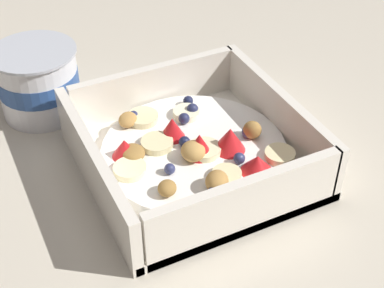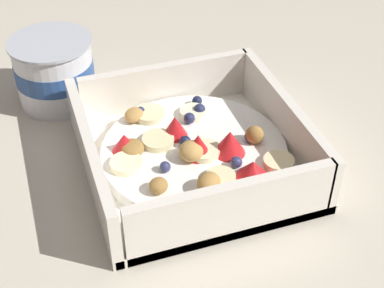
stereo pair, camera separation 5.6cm
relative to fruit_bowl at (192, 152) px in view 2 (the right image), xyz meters
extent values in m
plane|color=beige|center=(0.02, 0.00, -0.02)|extent=(2.40, 2.40, 0.00)
cube|color=white|center=(0.00, 0.00, -0.02)|extent=(0.21, 0.21, 0.01)
cube|color=white|center=(0.00, -0.10, 0.01)|extent=(0.21, 0.01, 0.06)
cube|color=white|center=(0.00, 0.10, 0.01)|extent=(0.21, 0.01, 0.06)
cube|color=white|center=(-0.10, 0.00, 0.01)|extent=(0.01, 0.19, 0.06)
cube|color=white|center=(0.10, 0.00, 0.01)|extent=(0.01, 0.19, 0.06)
cylinder|color=white|center=(0.00, 0.00, 0.00)|extent=(0.19, 0.19, 0.01)
cylinder|color=#F4EAB7|center=(0.00, 0.07, 0.01)|extent=(0.04, 0.04, 0.01)
cylinder|color=beige|center=(-0.05, -0.01, 0.01)|extent=(0.04, 0.04, 0.01)
cylinder|color=#F7EFC6|center=(0.05, -0.02, 0.01)|extent=(0.04, 0.04, 0.01)
cylinder|color=#F4EAB7|center=(-0.01, -0.01, 0.01)|extent=(0.04, 0.04, 0.01)
cylinder|color=beige|center=(-0.05, -0.07, 0.01)|extent=(0.04, 0.04, 0.01)
cylinder|color=beige|center=(0.07, 0.03, 0.01)|extent=(0.03, 0.03, 0.01)
cylinder|color=beige|center=(0.02, 0.03, 0.01)|extent=(0.03, 0.03, 0.01)
cone|color=red|center=(-0.06, -0.04, 0.01)|extent=(0.04, 0.04, 0.02)
cone|color=red|center=(0.02, 0.06, 0.01)|extent=(0.03, 0.03, 0.02)
cone|color=red|center=(-0.02, -0.03, 0.02)|extent=(0.04, 0.04, 0.03)
cone|color=red|center=(0.03, 0.01, 0.02)|extent=(0.03, 0.03, 0.02)
cone|color=red|center=(-0.01, 0.00, 0.02)|extent=(0.04, 0.04, 0.02)
sphere|color=#23284C|center=(0.05, -0.03, 0.01)|extent=(0.01, 0.01, 0.01)
sphere|color=navy|center=(-0.07, 0.01, 0.01)|extent=(0.01, 0.01, 0.01)
sphere|color=#23284C|center=(0.04, -0.01, 0.01)|extent=(0.01, 0.01, 0.01)
sphere|color=#191E3D|center=(0.01, 0.01, 0.01)|extent=(0.01, 0.01, 0.01)
sphere|color=#23284C|center=(0.07, 0.03, 0.01)|extent=(0.01, 0.01, 0.01)
sphere|color=navy|center=(-0.02, 0.03, 0.01)|extent=(0.01, 0.01, 0.01)
sphere|color=navy|center=(-0.01, -0.06, 0.01)|extent=(0.01, 0.01, 0.01)
sphere|color=#191E3D|center=(0.07, -0.03, 0.01)|extent=(0.01, 0.01, 0.01)
sphere|color=navy|center=(-0.04, -0.03, 0.01)|extent=(0.01, 0.01, 0.01)
ellipsoid|color=tan|center=(-0.01, 0.01, 0.01)|extent=(0.03, 0.03, 0.02)
ellipsoid|color=olive|center=(-0.05, 0.05, 0.01)|extent=(0.03, 0.02, 0.01)
ellipsoid|color=#AD7F42|center=(0.07, 0.04, 0.01)|extent=(0.03, 0.03, 0.01)
ellipsoid|color=olive|center=(0.01, 0.06, 0.01)|extent=(0.03, 0.03, 0.01)
ellipsoid|color=#AD7F42|center=(-0.06, 0.00, 0.01)|extent=(0.03, 0.03, 0.02)
ellipsoid|color=olive|center=(-0.01, -0.06, 0.01)|extent=(0.02, 0.02, 0.02)
ellipsoid|color=silver|center=(0.15, 0.01, -0.02)|extent=(0.04, 0.05, 0.01)
cylinder|color=silver|center=(0.16, 0.09, -0.02)|extent=(0.03, 0.12, 0.01)
cylinder|color=white|center=(0.16, 0.11, 0.02)|extent=(0.09, 0.09, 0.08)
cylinder|color=#2D5193|center=(0.16, 0.11, 0.02)|extent=(0.09, 0.09, 0.02)
cylinder|color=#B7BCC6|center=(0.16, 0.11, 0.06)|extent=(0.09, 0.09, 0.00)
camera|label=1|loc=(-0.39, 0.19, 0.36)|focal=53.48mm
camera|label=2|loc=(-0.41, 0.14, 0.36)|focal=53.48mm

